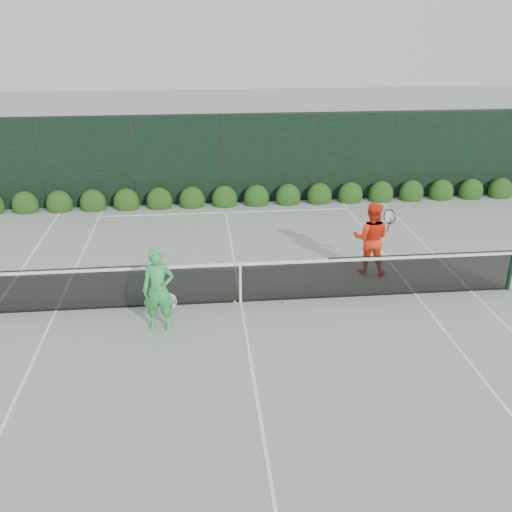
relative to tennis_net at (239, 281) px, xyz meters
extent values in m
plane|color=gray|center=(0.02, 0.00, -0.53)|extent=(80.00, 80.00, 0.00)
cylinder|color=black|center=(6.42, 0.00, 0.00)|extent=(0.10, 0.10, 1.07)
cube|color=black|center=(-4.18, 0.00, -0.02)|extent=(4.40, 0.01, 1.02)
cube|color=black|center=(0.02, 0.00, -0.05)|extent=(4.00, 0.01, 0.96)
cube|color=black|center=(4.22, 0.00, -0.02)|extent=(4.40, 0.01, 1.02)
cube|color=white|center=(0.02, 0.00, 0.41)|extent=(12.80, 0.03, 0.07)
cube|color=black|center=(0.02, 0.00, -0.51)|extent=(12.80, 0.02, 0.04)
cube|color=white|center=(0.02, 0.00, -0.07)|extent=(0.05, 0.03, 0.91)
imported|color=green|center=(-1.72, -1.00, 0.37)|extent=(0.67, 0.46, 1.80)
torus|color=beige|center=(-1.52, -0.90, 0.03)|extent=(0.30, 0.03, 0.30)
cylinder|color=black|center=(-1.52, -0.90, -0.21)|extent=(0.10, 0.03, 0.30)
imported|color=#FF3415|center=(3.38, 1.27, 0.40)|extent=(1.09, 0.98, 1.86)
torus|color=black|center=(3.73, 1.07, 1.04)|extent=(0.26, 0.20, 0.30)
cylinder|color=black|center=(3.73, 1.07, 0.80)|extent=(0.10, 0.03, 0.30)
cube|color=white|center=(5.51, 0.00, -0.53)|extent=(0.06, 23.77, 0.01)
cube|color=white|center=(-4.09, 0.00, -0.53)|extent=(0.06, 23.77, 0.01)
cube|color=white|center=(4.14, 0.00, -0.53)|extent=(0.06, 23.77, 0.01)
cube|color=white|center=(0.02, 11.88, -0.53)|extent=(11.03, 0.06, 0.01)
cube|color=white|center=(0.02, 6.40, -0.53)|extent=(8.23, 0.06, 0.01)
cube|color=white|center=(0.02, 0.00, -0.53)|extent=(0.06, 12.80, 0.01)
cube|color=black|center=(0.02, 7.50, 0.97)|extent=(32.00, 0.06, 3.00)
cube|color=#262826|center=(0.02, 7.50, 2.50)|extent=(32.00, 0.06, 0.06)
cylinder|color=#262826|center=(-5.98, 7.50, 0.97)|extent=(0.08, 0.08, 3.00)
cylinder|color=#262826|center=(-2.98, 7.50, 0.97)|extent=(0.08, 0.08, 3.00)
cylinder|color=#262826|center=(0.02, 7.50, 0.97)|extent=(0.08, 0.08, 3.00)
cylinder|color=#262826|center=(3.02, 7.50, 0.97)|extent=(0.08, 0.08, 3.00)
cylinder|color=#262826|center=(6.02, 7.50, 0.97)|extent=(0.08, 0.08, 3.00)
cylinder|color=#262826|center=(9.02, 7.50, 0.97)|extent=(0.08, 0.08, 3.00)
ellipsoid|color=#16380F|center=(-6.58, 7.15, -0.30)|extent=(0.86, 0.65, 0.94)
ellipsoid|color=#16380F|center=(-5.48, 7.15, -0.30)|extent=(0.86, 0.65, 0.94)
ellipsoid|color=#16380F|center=(-4.38, 7.15, -0.30)|extent=(0.86, 0.65, 0.94)
ellipsoid|color=#16380F|center=(-3.28, 7.15, -0.30)|extent=(0.86, 0.65, 0.94)
ellipsoid|color=#16380F|center=(-2.18, 7.15, -0.30)|extent=(0.86, 0.65, 0.94)
ellipsoid|color=#16380F|center=(-1.08, 7.15, -0.30)|extent=(0.86, 0.65, 0.94)
ellipsoid|color=#16380F|center=(0.02, 7.15, -0.30)|extent=(0.86, 0.65, 0.94)
ellipsoid|color=#16380F|center=(1.12, 7.15, -0.30)|extent=(0.86, 0.65, 0.94)
ellipsoid|color=#16380F|center=(2.22, 7.15, -0.30)|extent=(0.86, 0.65, 0.94)
ellipsoid|color=#16380F|center=(3.32, 7.15, -0.30)|extent=(0.86, 0.65, 0.94)
ellipsoid|color=#16380F|center=(4.42, 7.15, -0.30)|extent=(0.86, 0.65, 0.94)
ellipsoid|color=#16380F|center=(5.52, 7.15, -0.30)|extent=(0.86, 0.65, 0.94)
ellipsoid|color=#16380F|center=(6.62, 7.15, -0.30)|extent=(0.86, 0.65, 0.94)
ellipsoid|color=#16380F|center=(7.72, 7.15, -0.30)|extent=(0.86, 0.65, 0.94)
ellipsoid|color=#16380F|center=(8.82, 7.15, -0.30)|extent=(0.86, 0.65, 0.94)
ellipsoid|color=#16380F|center=(9.92, 7.15, -0.30)|extent=(0.86, 0.65, 0.94)
sphere|color=#C2D52F|center=(-0.12, -0.06, -0.50)|extent=(0.07, 0.07, 0.07)
sphere|color=#C2D52F|center=(1.93, 0.27, -0.50)|extent=(0.07, 0.07, 0.07)
sphere|color=#C2D52F|center=(-1.39, 0.29, -0.50)|extent=(0.07, 0.07, 0.07)
sphere|color=#C2D52F|center=(1.02, -0.25, -0.50)|extent=(0.07, 0.07, 0.07)
camera|label=1|loc=(-0.81, -11.56, 5.55)|focal=40.00mm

